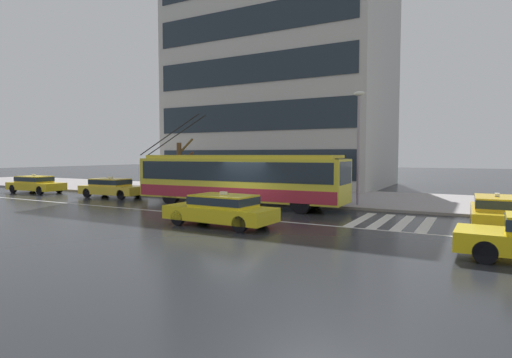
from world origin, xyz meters
TOP-DOWN VIEW (x-y plane):
  - ground_plane at (0.00, 0.00)m, footprint 160.00×160.00m
  - sidewalk_slab at (0.00, 9.03)m, footprint 80.00×10.00m
  - crosswalk_stripe_edge_near at (6.13, 1.02)m, footprint 0.44×4.40m
  - crosswalk_stripe_inner_a at (7.03, 1.02)m, footprint 0.44×4.40m
  - crosswalk_stripe_center at (7.93, 1.02)m, footprint 0.44×4.40m
  - crosswalk_stripe_inner_b at (8.83, 1.02)m, footprint 0.44×4.40m
  - lane_centre_line at (0.00, -1.20)m, footprint 72.00×0.14m
  - trolleybus at (-1.05, 2.43)m, footprint 12.86×2.85m
  - taxi_oncoming_near at (1.57, -3.28)m, footprint 4.67×2.05m
  - taxi_cross_traffic at (11.30, 1.30)m, footprint 1.85×4.46m
  - taxi_queued_behind_bus at (-11.05, 2.46)m, footprint 4.58×2.10m
  - taxi_far_behind at (-18.66, 2.00)m, footprint 4.69×1.96m
  - bus_shelter at (-3.07, 5.48)m, footprint 4.23×1.73m
  - pedestrian_at_shelter at (-3.09, 5.98)m, footprint 1.33×1.33m
  - pedestrian_approaching_curb at (2.52, 5.24)m, footprint 1.31×1.31m
  - pedestrian_walking_past at (1.36, 5.77)m, footprint 1.43×1.43m
  - pedestrian_waiting_by_pole at (-1.60, 6.03)m, footprint 0.40×0.40m
  - street_lamp at (4.88, 5.21)m, footprint 0.60×0.32m
  - street_tree_bare at (-7.89, 5.80)m, footprint 1.64×2.08m
  - office_tower_corner_left at (-5.97, 18.89)m, footprint 19.40×13.61m

SIDE VIEW (x-z plane):
  - ground_plane at x=0.00m, z-range 0.00..0.00m
  - lane_centre_line at x=0.00m, z-range 0.00..0.01m
  - crosswalk_stripe_edge_near at x=6.13m, z-range 0.00..0.01m
  - crosswalk_stripe_inner_a at x=7.03m, z-range 0.00..0.01m
  - crosswalk_stripe_center at x=7.93m, z-range 0.00..0.01m
  - crosswalk_stripe_inner_b at x=8.83m, z-range 0.00..0.01m
  - sidewalk_slab at x=0.00m, z-range 0.00..0.14m
  - taxi_cross_traffic at x=11.30m, z-range 0.01..1.40m
  - taxi_queued_behind_bus at x=-11.05m, z-range 0.01..1.40m
  - taxi_far_behind at x=-18.66m, z-range 0.01..1.40m
  - taxi_oncoming_near at x=1.57m, z-range 0.01..1.40m
  - pedestrian_waiting_by_pole at x=-1.60m, z-range 0.29..1.94m
  - trolleybus at x=-1.05m, z-range -1.03..4.18m
  - pedestrian_at_shelter at x=-3.09m, z-range 0.72..2.70m
  - pedestrian_approaching_curb at x=2.52m, z-range 0.77..2.72m
  - pedestrian_walking_past at x=1.36m, z-range 0.78..2.75m
  - bus_shelter at x=-3.07m, z-range 0.76..3.14m
  - street_tree_bare at x=-7.89m, z-range 0.18..4.08m
  - street_lamp at x=4.88m, z-range 0.74..6.89m
  - office_tower_corner_left at x=-5.97m, z-range 0.01..19.73m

